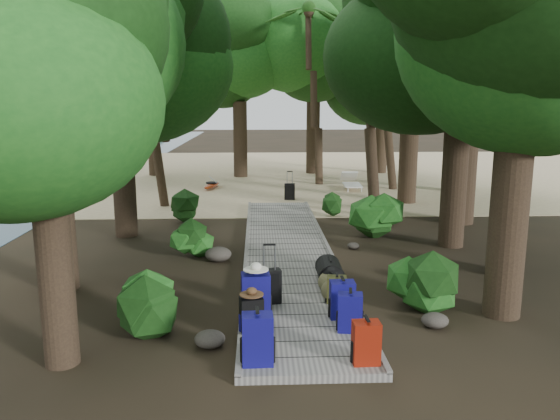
{
  "coord_description": "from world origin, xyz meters",
  "views": [
    {
      "loc": [
        -0.69,
        -11.29,
        3.49
      ],
      "look_at": [
        -0.17,
        1.27,
        1.0
      ],
      "focal_mm": 35.0,
      "sensor_mm": 36.0,
      "label": 1
    }
  ],
  "objects_px": {
    "backpack_left_c": "(256,294)",
    "backpack_right_a": "(366,340)",
    "backpack_right_c": "(342,298)",
    "sun_lounger": "(352,182)",
    "duffel_right_black": "(330,272)",
    "kayak": "(212,184)",
    "backpack_left_a": "(258,336)",
    "duffel_right_khaki": "(334,285)",
    "suitcase_on_boardwalk": "(270,286)",
    "backpack_right_b": "(350,310)",
    "lone_suitcase_on_sand": "(290,192)",
    "backpack_left_b": "(252,313)",
    "backpack_right_d": "(337,288)"
  },
  "relations": [
    {
      "from": "backpack_left_c",
      "to": "backpack_right_a",
      "type": "relative_size",
      "value": 1.3
    },
    {
      "from": "backpack_right_c",
      "to": "sun_lounger",
      "type": "distance_m",
      "value": 13.66
    },
    {
      "from": "duffel_right_black",
      "to": "kayak",
      "type": "relative_size",
      "value": 0.22
    },
    {
      "from": "backpack_left_a",
      "to": "backpack_right_a",
      "type": "relative_size",
      "value": 1.2
    },
    {
      "from": "duffel_right_khaki",
      "to": "suitcase_on_boardwalk",
      "type": "distance_m",
      "value": 1.19
    },
    {
      "from": "backpack_right_b",
      "to": "duffel_right_black",
      "type": "bearing_deg",
      "value": 99.33
    },
    {
      "from": "backpack_right_b",
      "to": "lone_suitcase_on_sand",
      "type": "xyz_separation_m",
      "value": [
        -0.2,
        11.82,
        -0.13
      ]
    },
    {
      "from": "backpack_left_a",
      "to": "suitcase_on_boardwalk",
      "type": "relative_size",
      "value": 1.28
    },
    {
      "from": "backpack_left_a",
      "to": "lone_suitcase_on_sand",
      "type": "xyz_separation_m",
      "value": [
        1.18,
        12.8,
        -0.18
      ]
    },
    {
      "from": "backpack_right_b",
      "to": "kayak",
      "type": "relative_size",
      "value": 0.19
    },
    {
      "from": "duffel_right_black",
      "to": "kayak",
      "type": "distance_m",
      "value": 12.82
    },
    {
      "from": "duffel_right_black",
      "to": "sun_lounger",
      "type": "xyz_separation_m",
      "value": [
        2.47,
        11.79,
        -0.0
      ]
    },
    {
      "from": "backpack_left_c",
      "to": "duffel_right_black",
      "type": "height_order",
      "value": "backpack_left_c"
    },
    {
      "from": "backpack_left_a",
      "to": "backpack_right_b",
      "type": "height_order",
      "value": "backpack_left_a"
    },
    {
      "from": "backpack_left_b",
      "to": "backpack_right_a",
      "type": "bearing_deg",
      "value": -46.59
    },
    {
      "from": "backpack_left_b",
      "to": "duffel_right_khaki",
      "type": "relative_size",
      "value": 1.11
    },
    {
      "from": "backpack_left_b",
      "to": "backpack_right_b",
      "type": "distance_m",
      "value": 1.47
    },
    {
      "from": "backpack_left_b",
      "to": "kayak",
      "type": "relative_size",
      "value": 0.18
    },
    {
      "from": "backpack_left_a",
      "to": "backpack_right_c",
      "type": "bearing_deg",
      "value": 46.42
    },
    {
      "from": "backpack_left_a",
      "to": "duffel_right_black",
      "type": "xyz_separation_m",
      "value": [
        1.36,
        3.15,
        -0.14
      ]
    },
    {
      "from": "backpack_right_c",
      "to": "lone_suitcase_on_sand",
      "type": "distance_m",
      "value": 11.29
    },
    {
      "from": "backpack_right_a",
      "to": "backpack_right_d",
      "type": "relative_size",
      "value": 1.24
    },
    {
      "from": "backpack_right_b",
      "to": "suitcase_on_boardwalk",
      "type": "height_order",
      "value": "backpack_right_b"
    },
    {
      "from": "backpack_left_c",
      "to": "backpack_right_a",
      "type": "distance_m",
      "value": 2.13
    },
    {
      "from": "backpack_right_d",
      "to": "backpack_left_b",
      "type": "bearing_deg",
      "value": -132.9
    },
    {
      "from": "backpack_right_c",
      "to": "sun_lounger",
      "type": "bearing_deg",
      "value": 79.51
    },
    {
      "from": "backpack_right_d",
      "to": "sun_lounger",
      "type": "distance_m",
      "value": 13.01
    },
    {
      "from": "backpack_right_a",
      "to": "sun_lounger",
      "type": "height_order",
      "value": "backpack_right_a"
    },
    {
      "from": "lone_suitcase_on_sand",
      "to": "backpack_left_c",
      "type": "bearing_deg",
      "value": -91.67
    },
    {
      "from": "backpack_left_c",
      "to": "backpack_right_d",
      "type": "height_order",
      "value": "backpack_left_c"
    },
    {
      "from": "backpack_right_a",
      "to": "duffel_right_khaki",
      "type": "height_order",
      "value": "backpack_right_a"
    },
    {
      "from": "backpack_right_c",
      "to": "duffel_right_black",
      "type": "xyz_separation_m",
      "value": [
        0.02,
        1.63,
        -0.09
      ]
    },
    {
      "from": "duffel_right_black",
      "to": "kayak",
      "type": "bearing_deg",
      "value": 106.67
    },
    {
      "from": "duffel_right_khaki",
      "to": "kayak",
      "type": "xyz_separation_m",
      "value": [
        -3.21,
        13.04,
        -0.11
      ]
    },
    {
      "from": "lone_suitcase_on_sand",
      "to": "backpack_right_a",
      "type": "bearing_deg",
      "value": -84.51
    },
    {
      "from": "backpack_right_a",
      "to": "lone_suitcase_on_sand",
      "type": "relative_size",
      "value": 1.08
    },
    {
      "from": "backpack_left_b",
      "to": "duffel_right_khaki",
      "type": "bearing_deg",
      "value": 34.33
    },
    {
      "from": "backpack_left_a",
      "to": "suitcase_on_boardwalk",
      "type": "distance_m",
      "value": 2.21
    },
    {
      "from": "backpack_right_a",
      "to": "duffel_right_khaki",
      "type": "xyz_separation_m",
      "value": [
        -0.07,
        2.56,
        -0.13
      ]
    },
    {
      "from": "backpack_right_c",
      "to": "duffel_right_black",
      "type": "bearing_deg",
      "value": 89.37
    },
    {
      "from": "backpack_left_b",
      "to": "backpack_right_a",
      "type": "distance_m",
      "value": 1.82
    },
    {
      "from": "suitcase_on_boardwalk",
      "to": "lone_suitcase_on_sand",
      "type": "distance_m",
      "value": 10.65
    },
    {
      "from": "backpack_right_c",
      "to": "duffel_right_black",
      "type": "relative_size",
      "value": 0.88
    },
    {
      "from": "backpack_left_b",
      "to": "duffel_right_black",
      "type": "height_order",
      "value": "backpack_left_b"
    },
    {
      "from": "backpack_left_a",
      "to": "backpack_left_b",
      "type": "bearing_deg",
      "value": 93.19
    },
    {
      "from": "backpack_left_b",
      "to": "sun_lounger",
      "type": "bearing_deg",
      "value": 61.7
    },
    {
      "from": "backpack_right_d",
      "to": "lone_suitcase_on_sand",
      "type": "height_order",
      "value": "backpack_right_d"
    },
    {
      "from": "suitcase_on_boardwalk",
      "to": "sun_lounger",
      "type": "bearing_deg",
      "value": 61.81
    },
    {
      "from": "backpack_right_c",
      "to": "backpack_right_d",
      "type": "distance_m",
      "value": 0.67
    },
    {
      "from": "backpack_left_a",
      "to": "duffel_right_khaki",
      "type": "height_order",
      "value": "backpack_left_a"
    }
  ]
}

